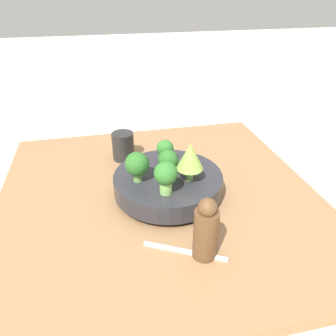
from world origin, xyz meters
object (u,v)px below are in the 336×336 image
(bowl, at_px, (168,183))
(cup, at_px, (123,146))
(pepper_mill, at_px, (206,230))
(fork, at_px, (185,252))

(bowl, xyz_separation_m, cup, (-0.09, 0.23, 0.01))
(pepper_mill, relative_size, fork, 0.87)
(cup, distance_m, fork, 0.45)
(pepper_mill, bearing_deg, fork, 158.58)
(bowl, distance_m, fork, 0.22)
(bowl, relative_size, pepper_mill, 1.97)
(bowl, height_order, pepper_mill, pepper_mill)
(cup, height_order, fork, cup)
(pepper_mill, xyz_separation_m, fork, (-0.04, 0.01, -0.06))
(pepper_mill, bearing_deg, cup, 104.72)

